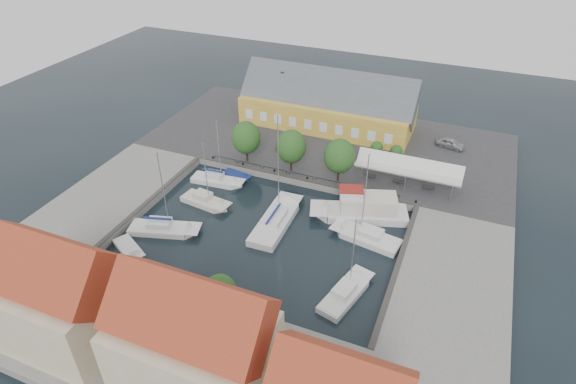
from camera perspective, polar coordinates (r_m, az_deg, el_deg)
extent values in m
plane|color=black|center=(59.91, -2.20, -4.16)|extent=(140.00, 140.00, 0.00)
cube|color=#2D2D30|center=(77.73, 4.81, 5.88)|extent=(56.00, 26.00, 1.00)
cube|color=slate|center=(68.94, -19.83, -0.23)|extent=(12.00, 24.00, 1.00)
cube|color=slate|center=(54.65, 18.74, -10.18)|extent=(12.00, 24.00, 1.00)
cube|color=slate|center=(46.93, -13.37, -18.37)|extent=(56.00, 14.00, 1.00)
cube|color=#383533|center=(67.05, 1.40, 1.59)|extent=(56.00, 0.60, 0.12)
cube|color=#383533|center=(65.31, -16.11, -0.90)|extent=(0.60, 24.00, 0.12)
cube|color=#383533|center=(54.37, 12.91, -8.44)|extent=(0.60, 24.00, 0.12)
cylinder|color=black|center=(72.63, -8.88, 4.04)|extent=(0.24, 0.24, 0.40)
cylinder|color=black|center=(70.43, -5.36, 3.30)|extent=(0.24, 0.24, 0.40)
cylinder|color=black|center=(68.51, -1.63, 2.50)|extent=(0.24, 0.24, 0.40)
cylinder|color=black|center=(66.92, 2.30, 1.64)|extent=(0.24, 0.24, 0.40)
cylinder|color=black|center=(65.67, 6.38, 0.74)|extent=(0.24, 0.24, 0.40)
cylinder|color=black|center=(64.79, 10.61, -0.19)|extent=(0.24, 0.24, 0.40)
cylinder|color=black|center=(64.28, 14.92, -1.14)|extent=(0.24, 0.24, 0.40)
cube|color=gold|center=(81.33, 4.68, 9.38)|extent=(28.00, 10.00, 4.50)
cube|color=#474C51|center=(79.94, 4.79, 11.66)|extent=(28.56, 7.60, 7.60)
cube|color=gold|center=(89.85, -0.27, 11.61)|extent=(6.00, 6.00, 3.50)
cube|color=brown|center=(81.85, -0.61, 13.71)|extent=(0.60, 0.60, 1.20)
cube|color=silver|center=(66.40, 14.12, 2.79)|extent=(14.00, 4.00, 0.25)
cylinder|color=silver|center=(66.39, 8.63, 2.13)|extent=(0.10, 0.10, 2.70)
cylinder|color=silver|center=(69.42, 9.41, 3.57)|extent=(0.10, 0.10, 2.70)
cylinder|color=silver|center=(65.56, 13.67, 1.03)|extent=(0.10, 0.10, 2.70)
cylinder|color=silver|center=(68.63, 14.24, 2.54)|extent=(0.10, 0.10, 2.70)
cylinder|color=silver|center=(65.28, 18.80, -0.09)|extent=(0.10, 0.10, 2.70)
cylinder|color=silver|center=(68.36, 19.15, 1.48)|extent=(0.10, 0.10, 2.70)
cylinder|color=black|center=(71.07, -4.88, 4.42)|extent=(0.30, 0.30, 2.10)
ellipsoid|color=#204518|center=(69.72, -4.99, 6.45)|extent=(4.20, 4.20, 4.83)
cylinder|color=black|center=(68.50, 0.37, 3.34)|extent=(0.30, 0.30, 2.10)
ellipsoid|color=#204518|center=(67.10, 0.38, 5.42)|extent=(4.20, 4.20, 4.83)
cylinder|color=black|center=(66.58, 5.96, 2.14)|extent=(0.30, 0.30, 2.10)
ellipsoid|color=#204518|center=(65.14, 6.11, 4.26)|extent=(4.20, 4.20, 4.83)
imported|color=#999CA0|center=(78.68, 18.72, 5.49)|extent=(4.66, 2.70, 1.49)
imported|color=maroon|center=(75.14, -0.16, 6.06)|extent=(1.69, 4.73, 1.55)
cube|color=silver|center=(59.72, -1.72, -4.11)|extent=(3.62, 9.10, 1.50)
cube|color=silver|center=(60.06, -1.33, -2.90)|extent=(3.53, 10.90, 0.08)
cube|color=silver|center=(59.12, -1.66, -3.03)|extent=(2.39, 3.67, 0.90)
cylinder|color=silver|center=(56.82, -1.16, 2.92)|extent=(0.12, 0.12, 13.52)
cube|color=navy|center=(58.51, -1.75, -2.57)|extent=(0.34, 4.51, 0.22)
cube|color=silver|center=(62.28, 9.34, -2.85)|extent=(10.70, 6.69, 1.80)
cube|color=silver|center=(61.62, 8.26, -2.10)|extent=(12.56, 7.17, 0.08)
cube|color=beige|center=(61.12, 9.51, -1.35)|extent=(7.55, 5.18, 2.20)
cube|color=silver|center=(60.14, 7.49, -0.17)|extent=(3.26, 2.82, 1.20)
cube|color=maroon|center=(59.78, 7.54, 0.34)|extent=(3.54, 3.01, 0.10)
cube|color=silver|center=(58.53, 9.80, -5.74)|extent=(7.34, 4.10, 1.30)
cube|color=silver|center=(58.34, 9.09, -4.93)|extent=(8.69, 4.23, 0.08)
cube|color=silver|center=(57.86, 9.75, -4.80)|extent=(3.08, 2.45, 0.90)
cylinder|color=silver|center=(55.31, 9.09, -0.42)|extent=(0.12, 0.12, 10.84)
cube|color=silver|center=(51.23, 6.51, -12.44)|extent=(4.06, 6.83, 1.30)
cube|color=silver|center=(51.23, 7.03, -11.38)|extent=(4.28, 8.05, 0.08)
cube|color=silver|center=(50.50, 6.69, -11.43)|extent=(2.31, 2.91, 0.90)
cylinder|color=silver|center=(48.52, 7.69, -7.37)|extent=(0.12, 0.12, 8.94)
cube|color=silver|center=(69.00, -8.78, 1.19)|extent=(6.42, 2.75, 1.30)
cube|color=silver|center=(68.32, -8.23, 1.57)|extent=(7.66, 2.76, 0.08)
cube|color=silver|center=(68.33, -8.74, 1.98)|extent=(2.62, 1.73, 0.90)
cylinder|color=silver|center=(65.85, -8.18, 4.82)|extent=(0.12, 0.12, 9.12)
cube|color=navy|center=(68.00, -8.91, 2.54)|extent=(3.14, 0.47, 0.22)
cube|color=beige|center=(64.99, -10.07, -1.24)|extent=(5.94, 3.18, 1.30)
cube|color=beige|center=(64.21, -9.64, -0.92)|extent=(7.05, 3.24, 0.08)
cube|color=beige|center=(64.27, -10.07, -0.44)|extent=(2.47, 1.95, 0.90)
cylinder|color=silver|center=(61.69, -9.70, 2.17)|extent=(0.12, 0.12, 8.49)
cube|color=silver|center=(61.27, -15.02, -4.46)|extent=(7.60, 4.63, 1.30)
cube|color=silver|center=(60.56, -14.32, -4.02)|extent=(8.93, 4.93, 0.08)
cube|color=silver|center=(60.52, -15.02, -3.62)|extent=(3.26, 2.58, 0.90)
cylinder|color=silver|center=(57.42, -14.54, 0.03)|extent=(0.12, 0.12, 10.46)
cube|color=navy|center=(60.14, -15.28, -3.04)|extent=(3.47, 1.22, 0.22)
cube|color=silver|center=(59.70, -18.46, -6.34)|extent=(4.62, 3.74, 0.90)
cube|color=silver|center=(59.00, -18.35, -6.24)|extent=(5.31, 4.08, 0.08)
cube|color=navy|center=(69.93, -6.33, 1.89)|extent=(3.75, 2.30, 0.80)
cube|color=navy|center=(69.46, -6.06, 2.09)|extent=(4.43, 2.35, 0.08)
cube|color=beige|center=(48.43, -25.42, -12.37)|extent=(11.00, 8.00, 7.00)
cube|color=#A24322|center=(45.38, -26.87, -8.16)|extent=(11.33, 6.50, 6.50)
cube|color=brown|center=(46.30, -29.73, -5.56)|extent=(0.70, 0.70, 1.00)
cube|color=brown|center=(42.99, -25.39, -7.52)|extent=(0.60, 0.60, 0.80)
cube|color=beige|center=(41.03, -10.92, -18.70)|extent=(12.00, 8.00, 7.50)
cube|color=#A24322|center=(37.23, -11.76, -14.01)|extent=(12.36, 6.50, 6.50)
cube|color=brown|center=(37.47, -15.99, -10.77)|extent=(0.70, 0.70, 1.00)
cube|color=brown|center=(35.11, -8.67, -13.57)|extent=(0.60, 0.60, 0.80)
cube|color=brown|center=(33.08, 2.33, -19.55)|extent=(0.70, 0.70, 1.00)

